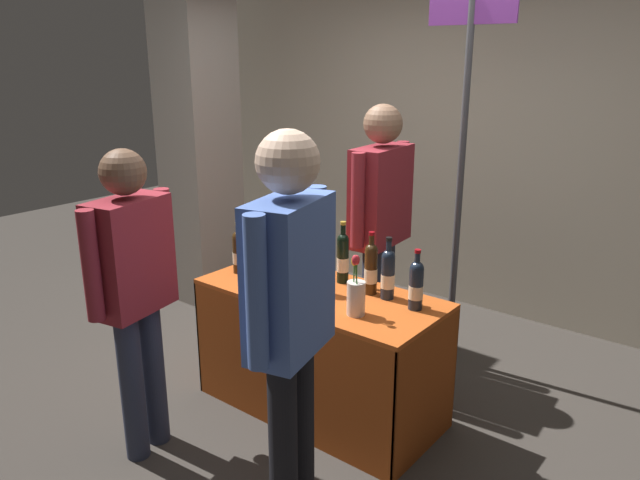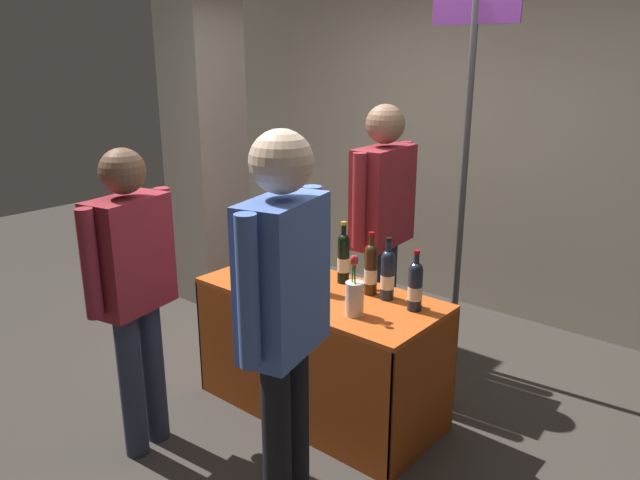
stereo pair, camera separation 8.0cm
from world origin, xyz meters
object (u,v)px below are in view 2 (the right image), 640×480
object	(u,v)px
vendor_presenter	(382,214)
booth_signpost	(466,146)
tasting_table	(320,330)
wine_glass_near_vendor	(300,270)
featured_wine_bottle	(388,274)
flower_vase	(354,295)
taster_foreground_right	(133,279)
display_bottle_0	(371,268)
concrete_pillar	(203,107)

from	to	relation	value
vendor_presenter	booth_signpost	distance (m)	0.66
tasting_table	wine_glass_near_vendor	world-z (taller)	wine_glass_near_vendor
featured_wine_bottle	wine_glass_near_vendor	bearing A→B (deg)	-158.78
flower_vase	vendor_presenter	distance (m)	0.89
vendor_presenter	featured_wine_bottle	bearing A→B (deg)	33.08
tasting_table	taster_foreground_right	world-z (taller)	taster_foreground_right
wine_glass_near_vendor	featured_wine_bottle	bearing A→B (deg)	21.22
flower_vase	taster_foreground_right	xyz separation A→B (m)	(-0.82, -0.73, 0.10)
vendor_presenter	booth_signpost	bearing A→B (deg)	134.33
display_bottle_0	vendor_presenter	bearing A→B (deg)	118.31
featured_wine_bottle	vendor_presenter	size ratio (longest dim) A/B	0.20
concrete_pillar	booth_signpost	size ratio (longest dim) A/B	1.34
display_bottle_0	vendor_presenter	size ratio (longest dim) A/B	0.20
tasting_table	taster_foreground_right	distance (m)	1.09
concrete_pillar	wine_glass_near_vendor	world-z (taller)	concrete_pillar
concrete_pillar	display_bottle_0	distance (m)	2.32
featured_wine_bottle	vendor_presenter	distance (m)	0.65
booth_signpost	tasting_table	bearing A→B (deg)	-107.03
wine_glass_near_vendor	flower_vase	world-z (taller)	flower_vase
display_bottle_0	wine_glass_near_vendor	bearing A→B (deg)	-152.83
wine_glass_near_vendor	display_bottle_0	bearing A→B (deg)	27.17
flower_vase	taster_foreground_right	world-z (taller)	taster_foreground_right
vendor_presenter	flower_vase	bearing A→B (deg)	21.10
vendor_presenter	taster_foreground_right	size ratio (longest dim) A/B	1.08
featured_wine_bottle	wine_glass_near_vendor	distance (m)	0.50
vendor_presenter	tasting_table	bearing A→B (deg)	-1.75
display_bottle_0	wine_glass_near_vendor	world-z (taller)	display_bottle_0
concrete_pillar	wine_glass_near_vendor	distance (m)	2.08
tasting_table	vendor_presenter	xyz separation A→B (m)	(-0.03, 0.64, 0.55)
display_bottle_0	booth_signpost	xyz separation A→B (m)	(0.08, 0.88, 0.58)
taster_foreground_right	display_bottle_0	bearing A→B (deg)	-46.42
flower_vase	booth_signpost	world-z (taller)	booth_signpost
display_bottle_0	taster_foreground_right	distance (m)	1.25
display_bottle_0	flower_vase	bearing A→B (deg)	-70.42
tasting_table	wine_glass_near_vendor	size ratio (longest dim) A/B	9.37
booth_signpost	taster_foreground_right	bearing A→B (deg)	-112.81
taster_foreground_right	tasting_table	bearing A→B (deg)	-40.05
featured_wine_bottle	flower_vase	bearing A→B (deg)	-92.02
tasting_table	featured_wine_bottle	xyz separation A→B (m)	(0.35, 0.15, 0.39)
wine_glass_near_vendor	concrete_pillar	bearing A→B (deg)	155.25
concrete_pillar	taster_foreground_right	xyz separation A→B (m)	(1.40, -1.65, -0.65)
booth_signpost	display_bottle_0	bearing A→B (deg)	-94.90
tasting_table	vendor_presenter	size ratio (longest dim) A/B	0.81
display_bottle_0	taster_foreground_right	xyz separation A→B (m)	(-0.72, -1.02, 0.06)
featured_wine_bottle	display_bottle_0	size ratio (longest dim) A/B	0.97
wine_glass_near_vendor	flower_vase	size ratio (longest dim) A/B	0.45
concrete_pillar	featured_wine_bottle	xyz separation A→B (m)	(2.23, -0.63, -0.72)
featured_wine_bottle	wine_glass_near_vendor	size ratio (longest dim) A/B	2.31
tasting_table	booth_signpost	xyz separation A→B (m)	(0.32, 1.03, 0.97)
wine_glass_near_vendor	booth_signpost	world-z (taller)	booth_signpost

